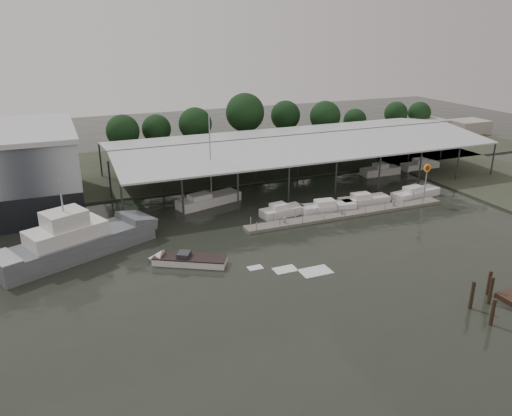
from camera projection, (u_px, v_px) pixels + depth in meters
name	position (u px, v px, depth m)	size (l,w,h in m)	color
ground	(273.00, 269.00, 49.56)	(200.00, 200.00, 0.00)	black
land_strip_far	(173.00, 166.00, 85.96)	(140.00, 30.00, 0.30)	#353B2C
covered_boat_shed	(299.00, 139.00, 77.87)	(58.24, 24.00, 6.96)	silver
floating_dock	(348.00, 214.00, 63.57)	(28.00, 2.00, 1.40)	slate
shell_fuel_sign	(426.00, 176.00, 66.61)	(1.10, 0.18, 5.55)	gray
distant_commercial_buildings	(435.00, 128.00, 108.96)	(22.00, 8.00, 4.00)	gray
grey_trawler	(78.00, 241.00, 52.20)	(17.39, 10.83, 8.84)	slate
white_sailboat	(208.00, 200.00, 67.28)	(9.40, 5.02, 12.38)	silver
speedboat_underway	(183.00, 260.00, 50.61)	(17.26, 10.68, 2.00)	silver
moored_cruiser_0	(282.00, 211.00, 63.45)	(5.92, 2.98, 1.70)	silver
moored_cruiser_1	(328.00, 207.00, 64.78)	(7.39, 2.84, 1.70)	silver
moored_cruiser_2	(363.00, 200.00, 67.33)	(7.08, 2.47, 1.70)	silver
moored_cruiser_3	(415.00, 193.00, 70.20)	(7.95, 3.36, 1.70)	silver
mooring_pilings	(505.00, 306.00, 41.30)	(4.42, 6.79, 3.17)	#322619
horizon_tree_line	(268.00, 119.00, 96.22)	(68.84, 10.62, 11.00)	black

